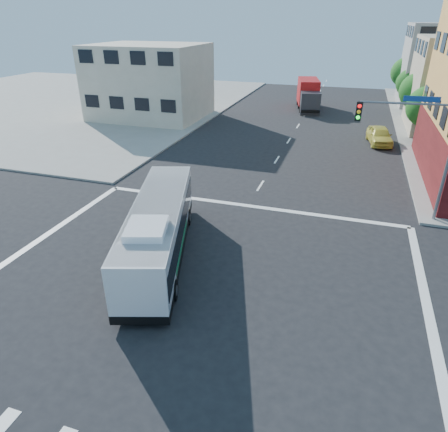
% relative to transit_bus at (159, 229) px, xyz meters
% --- Properties ---
extents(ground, '(120.00, 120.00, 0.00)m').
position_rel_transit_bus_xyz_m(ground, '(2.60, -2.46, -1.53)').
color(ground, black).
rests_on(ground, ground).
extents(sidewalk_nw, '(50.00, 50.00, 0.15)m').
position_rel_transit_bus_xyz_m(sidewalk_nw, '(-32.40, 32.54, -1.46)').
color(sidewalk_nw, gray).
rests_on(sidewalk_nw, ground).
extents(building_west, '(12.06, 10.06, 8.00)m').
position_rel_transit_bus_xyz_m(building_west, '(-14.42, 27.52, 2.47)').
color(building_west, beige).
rests_on(building_west, ground).
extents(signal_mast_ne, '(7.91, 1.13, 8.07)m').
position_rel_transit_bus_xyz_m(signal_mast_ne, '(11.68, 8.16, 3.45)').
color(signal_mast_ne, slate).
rests_on(signal_mast_ne, ground).
extents(street_tree_a, '(3.60, 3.60, 5.53)m').
position_rel_transit_bus_xyz_m(street_tree_a, '(14.50, 25.46, 2.06)').
color(street_tree_a, '#352213').
rests_on(street_tree_a, ground).
extents(street_tree_b, '(3.80, 3.80, 5.79)m').
position_rel_transit_bus_xyz_m(street_tree_b, '(14.50, 33.46, 2.22)').
color(street_tree_b, '#352213').
rests_on(street_tree_b, ground).
extents(street_tree_c, '(3.40, 3.40, 5.29)m').
position_rel_transit_bus_xyz_m(street_tree_c, '(14.50, 41.46, 1.93)').
color(street_tree_c, '#352213').
rests_on(street_tree_c, ground).
extents(street_tree_d, '(4.00, 4.00, 6.03)m').
position_rel_transit_bus_xyz_m(street_tree_d, '(14.50, 49.46, 2.35)').
color(street_tree_d, '#352213').
rests_on(street_tree_d, ground).
extents(transit_bus, '(5.33, 10.78, 3.13)m').
position_rel_transit_bus_xyz_m(transit_bus, '(0.00, 0.00, 0.00)').
color(transit_bus, black).
rests_on(transit_bus, ground).
extents(box_truck, '(3.86, 8.23, 3.57)m').
position_rel_transit_bus_xyz_m(box_truck, '(2.41, 37.75, 0.20)').
color(box_truck, '#2A2A30').
rests_on(box_truck, ground).
extents(parked_car, '(2.58, 4.91, 1.59)m').
position_rel_transit_bus_xyz_m(parked_car, '(10.75, 24.04, -0.74)').
color(parked_car, '#D7CD49').
rests_on(parked_car, ground).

